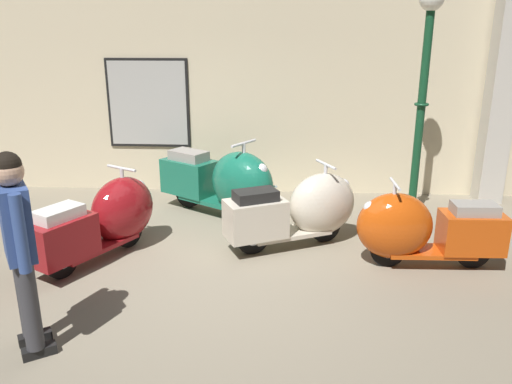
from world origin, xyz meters
The scene contains 8 objects.
ground_plane centered at (0.00, 0.00, 0.00)m, with size 60.00×60.00×0.00m, color gray.
showroom_back_wall centered at (0.13, 3.20, 1.77)m, with size 18.00×0.63×3.54m.
scooter_0 centered at (-1.26, 0.50, 0.46)m, with size 1.22×1.68×1.02m.
scooter_1 centered at (-0.03, 1.88, 0.51)m, with size 1.84×1.44×1.13m.
scooter_2 centered at (1.02, 0.95, 0.46)m, with size 1.71×1.14×1.02m.
scooter_3 centered at (2.28, 0.44, 0.45)m, with size 1.62×0.54×0.98m.
lamppost centered at (2.58, 1.97, 1.77)m, with size 0.31×0.31×3.07m.
visitor_0 centered at (-1.26, -1.37, 0.98)m, with size 0.41×0.49×1.70m.
Camera 1 is at (0.82, -4.95, 2.58)m, focal length 36.05 mm.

